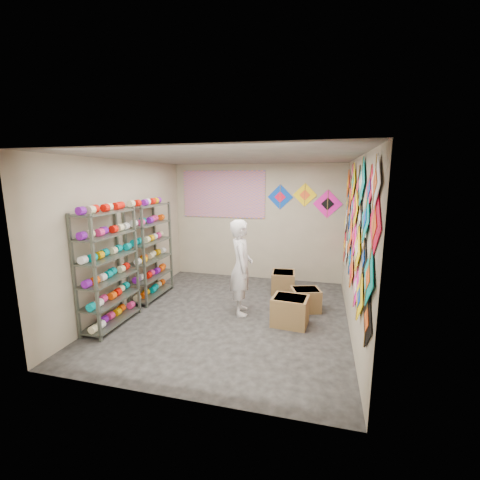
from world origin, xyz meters
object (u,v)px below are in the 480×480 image
(shopkeeper, at_px, (241,267))
(carton_a, at_px, (290,311))
(shelf_rack_back, at_px, (150,251))
(carton_c, at_px, (283,282))
(shelf_rack_front, at_px, (108,269))
(carton_b, at_px, (305,300))

(shopkeeper, relative_size, carton_a, 2.98)
(shelf_rack_back, xyz_separation_m, shopkeeper, (1.94, -0.30, -0.11))
(shopkeeper, distance_m, carton_c, 1.48)
(shelf_rack_front, bearing_deg, carton_c, 40.80)
(carton_b, relative_size, carton_c, 0.96)
(shelf_rack_front, distance_m, shopkeeper, 2.19)
(carton_c, bearing_deg, shelf_rack_front, -144.29)
(shelf_rack_back, bearing_deg, shopkeeper, -8.77)
(shelf_rack_front, bearing_deg, carton_b, 24.44)
(shopkeeper, height_order, carton_b, shopkeeper)
(carton_b, bearing_deg, shelf_rack_front, -172.32)
(shelf_rack_back, distance_m, shopkeeper, 1.97)
(shopkeeper, distance_m, carton_b, 1.34)
(shelf_rack_front, bearing_deg, shopkeeper, 27.28)
(shelf_rack_front, xyz_separation_m, shopkeeper, (1.94, 1.00, -0.11))
(shopkeeper, relative_size, carton_b, 3.40)
(shelf_rack_back, height_order, carton_c, shelf_rack_back)
(shelf_rack_back, xyz_separation_m, carton_c, (2.55, 0.90, -0.72))
(shelf_rack_front, height_order, shopkeeper, shelf_rack_front)
(shelf_rack_back, bearing_deg, shelf_rack_front, -90.00)
(shopkeeper, bearing_deg, carton_c, -43.25)
(carton_c, bearing_deg, shelf_rack_back, -165.65)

